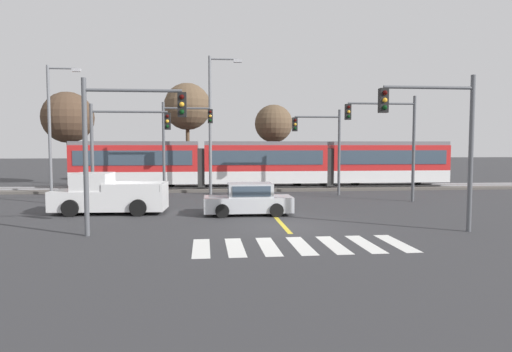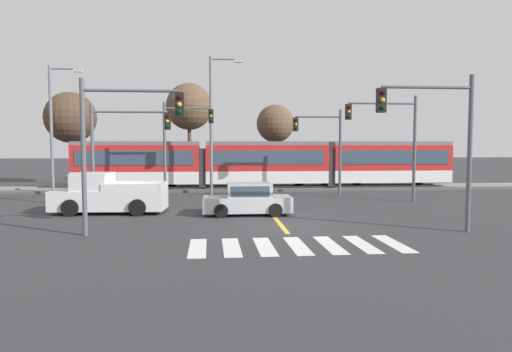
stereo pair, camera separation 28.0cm
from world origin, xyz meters
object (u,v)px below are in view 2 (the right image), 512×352
object	(u,v)px
street_lamp_centre	(214,117)
traffic_light_far_right	(324,139)
pickup_truck	(107,196)
traffic_light_mid_left	(121,138)
traffic_light_far_left	(181,135)
light_rail_tram	(266,162)
traffic_light_mid_right	(391,132)
street_lamp_west	(54,122)
bare_tree_west	(189,107)
sedan_crossing	(248,200)
traffic_light_near_right	(439,129)
traffic_light_near_left	(119,132)
bare_tree_east	(275,124)
bare_tree_far_west	(70,118)

from	to	relation	value
street_lamp_centre	traffic_light_far_right	bearing A→B (deg)	-9.61
pickup_truck	traffic_light_mid_left	distance (m)	3.72
traffic_light_far_left	pickup_truck	bearing A→B (deg)	-113.43
light_rail_tram	traffic_light_far_right	size ratio (longest dim) A/B	4.93
pickup_truck	traffic_light_mid_right	distance (m)	16.17
street_lamp_west	street_lamp_centre	distance (m)	10.50
traffic_light_far_right	traffic_light_mid_left	distance (m)	13.01
traffic_light_far_right	traffic_light_mid_left	size ratio (longest dim) A/B	1.03
pickup_truck	street_lamp_west	distance (m)	10.76
traffic_light_far_right	bare_tree_west	xyz separation A→B (m)	(-9.35, 9.69, 2.86)
street_lamp_west	pickup_truck	bearing A→B (deg)	-58.06
traffic_light_far_right	sedan_crossing	bearing A→B (deg)	-125.06
sedan_crossing	pickup_truck	bearing A→B (deg)	170.82
sedan_crossing	traffic_light_mid_right	distance (m)	10.25
traffic_light_far_left	street_lamp_centre	distance (m)	2.63
light_rail_tram	traffic_light_near_right	size ratio (longest dim) A/B	4.68
light_rail_tram	traffic_light_mid_left	world-z (taller)	traffic_light_mid_left
traffic_light_mid_left	street_lamp_west	world-z (taller)	street_lamp_west
traffic_light_far_right	street_lamp_centre	size ratio (longest dim) A/B	0.61
traffic_light_far_left	street_lamp_west	world-z (taller)	street_lamp_west
street_lamp_west	bare_tree_west	distance (m)	11.78
pickup_truck	bare_tree_west	size ratio (longest dim) A/B	0.64
traffic_light_mid_right	traffic_light_near_left	xyz separation A→B (m)	(-13.73, -8.73, -0.30)
traffic_light_near_left	bare_tree_east	size ratio (longest dim) A/B	0.84
traffic_light_mid_left	street_lamp_centre	world-z (taller)	street_lamp_centre
traffic_light_mid_left	traffic_light_near_right	world-z (taller)	traffic_light_near_right
sedan_crossing	bare_tree_east	distance (m)	18.84
traffic_light_near_left	bare_tree_far_west	distance (m)	24.52
traffic_light_near_left	bare_tree_west	distance (m)	22.42
traffic_light_far_right	traffic_light_mid_right	xyz separation A→B (m)	(3.09, -3.79, 0.41)
traffic_light_far_right	traffic_light_near_left	bearing A→B (deg)	-130.36
traffic_light_far_right	street_lamp_west	bearing A→B (deg)	174.90
light_rail_tram	street_lamp_west	distance (m)	14.92
traffic_light_far_left	street_lamp_west	bearing A→B (deg)	170.84
bare_tree_east	traffic_light_far_right	bearing A→B (deg)	-79.00
traffic_light_far_left	bare_tree_east	distance (m)	12.27
light_rail_tram	traffic_light_mid_left	xyz separation A→B (m)	(-8.84, -9.00, 1.67)
traffic_light_mid_left	bare_tree_east	world-z (taller)	bare_tree_east
traffic_light_near_left	street_lamp_west	distance (m)	15.82
street_lamp_centre	bare_tree_west	bearing A→B (deg)	104.06
light_rail_tram	traffic_light_far_right	world-z (taller)	traffic_light_far_right
bare_tree_far_west	bare_tree_east	bearing A→B (deg)	-1.27
sedan_crossing	traffic_light_mid_right	bearing A→B (deg)	25.80
traffic_light_far_right	traffic_light_near_right	world-z (taller)	traffic_light_near_right
traffic_light_mid_left	street_lamp_west	bearing A→B (deg)	132.10
street_lamp_centre	bare_tree_east	xyz separation A→B (m)	(5.30, 8.70, -0.06)
traffic_light_mid_left	street_lamp_centre	bearing A→B (deg)	49.33
traffic_light_far_left	traffic_light_mid_right	bearing A→B (deg)	-17.91
pickup_truck	street_lamp_centre	world-z (taller)	street_lamp_centre
traffic_light_mid_right	traffic_light_near_left	distance (m)	16.28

